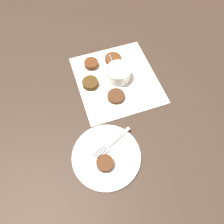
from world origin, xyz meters
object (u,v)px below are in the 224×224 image
serving_plate (106,156)px  fritter_on_plate (105,163)px  fork (108,146)px  sauce_bowl (119,74)px

serving_plate → fritter_on_plate: 0.04m
fritter_on_plate → fork: size_ratio=0.33×
sauce_bowl → serving_plate: sauce_bowl is taller
sauce_bowl → fork: sauce_bowl is taller
serving_plate → fork: fork is taller
fork → serving_plate: bearing=-36.4°
sauce_bowl → fritter_on_plate: sauce_bowl is taller
sauce_bowl → serving_plate: 0.35m
sauce_bowl → fritter_on_plate: bearing=-35.9°
serving_plate → fork: bearing=143.6°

